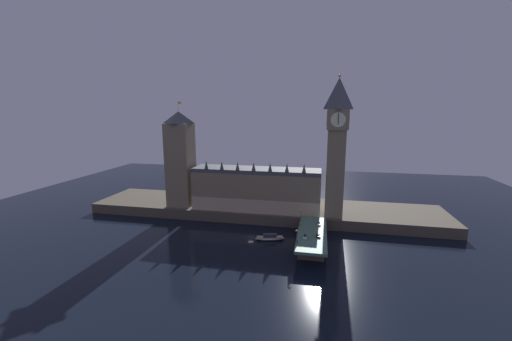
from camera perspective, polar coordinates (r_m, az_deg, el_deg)
The scene contains 15 objects.
ground_plane at distance 169.13m, azimuth -0.94°, elevation -12.03°, with size 400.00×400.00×0.00m, color black.
embankment at distance 203.94m, azimuth 1.45°, elevation -7.05°, with size 220.00×42.00×6.19m.
parliament_hall at distance 191.42m, azimuth 0.07°, elevation -3.35°, with size 76.90×18.87×30.33m.
clock_tower at distance 179.55m, azimuth 14.43°, elevation 4.78°, with size 11.93×12.04×78.57m.
victoria_tower at distance 202.45m, azimuth -13.58°, elevation 2.06°, with size 15.12×15.12×65.10m.
bridge at distance 159.24m, azimuth 10.15°, elevation -11.85°, with size 13.93×46.00×7.26m.
car_northbound_trail at distance 150.86m, azimuth 8.92°, elevation -11.80°, with size 1.86×4.49×1.54m.
car_southbound_lead at distance 153.80m, azimuth 11.30°, elevation -11.48°, with size 2.01×4.38×1.31m.
car_southbound_trail at distance 168.57m, azimuth 11.35°, elevation -9.44°, with size 1.95×4.47×1.35m.
pedestrian_near_rail at distance 145.40m, azimuth 7.56°, elevation -12.55°, with size 0.38×0.38×1.84m.
pedestrian_mid_walk at distance 159.45m, azimuth 12.45°, elevation -10.57°, with size 0.38×0.38×1.77m.
pedestrian_far_rail at distance 165.39m, azimuth 8.11°, elevation -9.64°, with size 0.38×0.38×1.68m.
street_lamp_near at distance 143.33m, azimuth 7.41°, elevation -11.50°, with size 1.34×0.60×6.70m.
street_lamp_far at distance 170.80m, azimuth 8.16°, elevation -7.70°, with size 1.34×0.60×7.18m.
boat_upstream at distance 165.72m, azimuth 2.53°, elevation -12.10°, with size 15.71×7.83×3.15m.
Camera 1 is at (33.98, -152.09, 65.73)m, focal length 22.00 mm.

